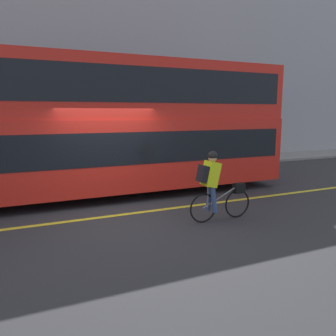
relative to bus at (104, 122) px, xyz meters
The scene contains 7 objects.
ground_plane 2.87m from the bus, 96.41° to the right, with size 80.00×80.00×0.00m, color #2D2D30.
road_center_line 2.97m from the bus, 95.93° to the right, with size 50.00×0.14×0.01m, color yellow.
sidewalk_curb 4.62m from the bus, 92.99° to the left, with size 60.00×2.23×0.11m.
building_facade 5.92m from the bus, 92.29° to the left, with size 60.00×0.30×9.07m.
bus is the anchor object (origin of this frame).
cyclist_on_bike 3.92m from the bus, 63.58° to the right, with size 1.55×0.32×1.58m.
street_sign_post 6.06m from the bus, 41.82° to the left, with size 0.36×0.09×2.39m.
Camera 1 is at (-1.89, -7.44, 2.40)m, focal length 35.00 mm.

